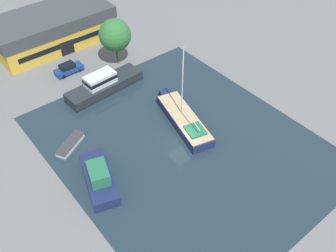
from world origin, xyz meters
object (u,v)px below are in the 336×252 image
(parked_car, at_px, (68,69))
(quay_tree_near_building, at_px, (115,35))
(warehouse_building, at_px, (52,28))
(sailboat_moored, at_px, (184,119))
(cabin_boat, at_px, (99,177))
(motor_cruiser, at_px, (103,84))
(small_dinghy, at_px, (70,144))

(parked_car, bearing_deg, quay_tree_near_building, 71.35)
(warehouse_building, distance_m, parked_car, 10.42)
(sailboat_moored, relative_size, cabin_boat, 1.48)
(parked_car, distance_m, motor_cruiser, 7.57)
(warehouse_building, bearing_deg, sailboat_moored, -83.31)
(warehouse_building, xyz_separation_m, small_dinghy, (-10.07, -24.56, -2.45))
(motor_cruiser, distance_m, cabin_boat, 17.61)
(small_dinghy, bearing_deg, cabin_boat, 150.13)
(sailboat_moored, height_order, motor_cruiser, sailboat_moored)
(warehouse_building, relative_size, sailboat_moored, 1.62)
(quay_tree_near_building, distance_m, cabin_boat, 25.20)
(sailboat_moored, height_order, cabin_boat, sailboat_moored)
(motor_cruiser, height_order, cabin_boat, motor_cruiser)
(quay_tree_near_building, relative_size, cabin_boat, 0.90)
(warehouse_building, height_order, quay_tree_near_building, quay_tree_near_building)
(cabin_boat, bearing_deg, parked_car, 88.71)
(motor_cruiser, height_order, small_dinghy, motor_cruiser)
(warehouse_building, height_order, sailboat_moored, sailboat_moored)
(motor_cruiser, bearing_deg, sailboat_moored, -164.37)
(warehouse_building, relative_size, cabin_boat, 2.41)
(cabin_boat, bearing_deg, warehouse_building, 90.38)
(quay_tree_near_building, height_order, cabin_boat, quay_tree_near_building)
(quay_tree_near_building, distance_m, parked_car, 9.00)
(sailboat_moored, bearing_deg, warehouse_building, 111.46)
(quay_tree_near_building, height_order, sailboat_moored, sailboat_moored)
(warehouse_building, xyz_separation_m, parked_car, (-2.48, -9.93, -1.96))
(parked_car, bearing_deg, motor_cruiser, 13.91)
(quay_tree_near_building, bearing_deg, sailboat_moored, -93.66)
(quay_tree_near_building, xyz_separation_m, motor_cruiser, (-5.64, -4.88, -3.99))
(warehouse_building, bearing_deg, small_dinghy, -113.02)
(parked_car, xyz_separation_m, small_dinghy, (-7.59, -14.63, -0.48))
(motor_cruiser, bearing_deg, small_dinghy, 124.02)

